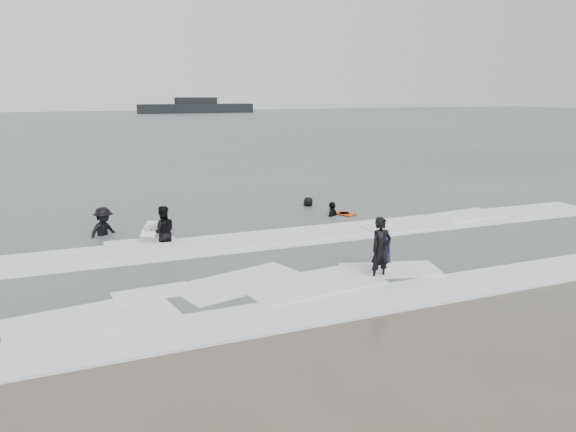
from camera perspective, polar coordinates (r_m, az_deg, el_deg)
name	(u,v)px	position (r m, az deg, el deg)	size (l,w,h in m)	color
ground	(360,294)	(15.11, 7.28, -7.87)	(320.00, 320.00, 0.00)	brown
sea	(105,127)	(92.70, -18.09, 8.62)	(320.00, 320.00, 0.00)	#47544C
surfer_centre	(380,280)	(16.29, 9.31, -6.42)	(0.67, 0.44, 1.85)	black
surfer_wading	(163,244)	(20.33, -12.54, -2.75)	(0.93, 0.72, 1.91)	black
surfer_breaker	(104,237)	(21.84, -18.16, -2.03)	(1.27, 0.73, 1.97)	black
surfer_right_near	(332,216)	(24.25, 4.53, -0.04)	(1.05, 0.44, 1.80)	black
surfer_right_far	(308,207)	(26.15, 2.08, 0.90)	(0.80, 0.52, 1.63)	black
surf_foam	(303,256)	(18.23, 1.55, -4.07)	(30.03, 9.06, 0.09)	white
bodyboards	(291,228)	(20.05, 0.27, -1.18)	(9.32, 8.39, 1.25)	#0E1A45
vessel_horizon	(196,107)	(150.88, -9.32, 10.83)	(29.64, 5.29, 4.02)	black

